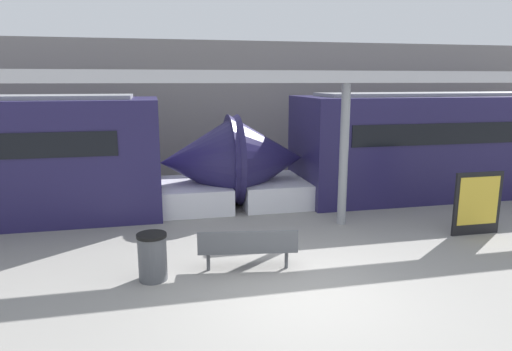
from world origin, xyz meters
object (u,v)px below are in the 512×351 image
(poster_board, at_px, (477,203))
(support_column_near, at_px, (344,155))
(train_left, at_px, (452,146))
(trash_bin, at_px, (152,257))
(bench_near, at_px, (248,246))

(poster_board, relative_size, support_column_near, 0.43)
(poster_board, bearing_deg, support_column_near, 152.20)
(train_left, xyz_separation_m, trash_bin, (-9.45, -4.79, -1.07))
(train_left, relative_size, bench_near, 7.46)
(train_left, height_order, poster_board, train_left)
(train_left, bearing_deg, poster_board, -117.35)
(bench_near, xyz_separation_m, support_column_near, (2.91, 2.35, 1.27))
(support_column_near, bearing_deg, bench_near, -141.04)
(train_left, bearing_deg, bench_near, -148.07)
(bench_near, height_order, trash_bin, trash_bin)
(train_left, relative_size, poster_board, 9.58)
(trash_bin, bearing_deg, poster_board, 6.88)
(train_left, bearing_deg, support_column_near, -152.98)
(bench_near, bearing_deg, trash_bin, -171.40)
(train_left, xyz_separation_m, bench_near, (-7.68, -4.79, -1.02))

